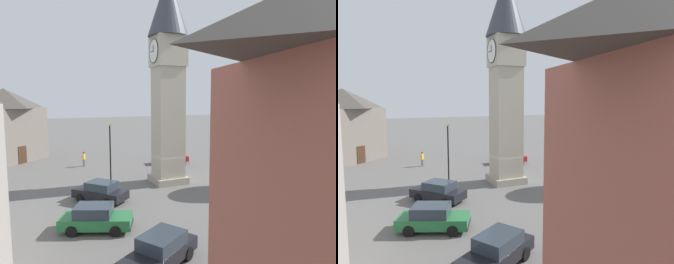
% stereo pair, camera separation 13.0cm
% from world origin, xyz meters
% --- Properties ---
extents(ground_plane, '(200.00, 200.00, 0.00)m').
position_xyz_m(ground_plane, '(0.00, 0.00, 0.00)').
color(ground_plane, '#605E5B').
extents(clock_tower, '(3.64, 3.64, 18.88)m').
position_xyz_m(clock_tower, '(0.00, 0.00, 11.01)').
color(clock_tower, '#A59C89').
rests_on(clock_tower, ground).
extents(car_blue_kerb, '(3.20, 4.46, 1.53)m').
position_xyz_m(car_blue_kerb, '(-7.60, 8.03, 0.76)').
color(car_blue_kerb, '#236B38').
rests_on(car_blue_kerb, ground).
extents(car_silver_kerb, '(4.34, 2.31, 1.53)m').
position_xyz_m(car_silver_kerb, '(11.70, -5.94, 0.76)').
color(car_silver_kerb, white).
rests_on(car_silver_kerb, ground).
extents(car_red_corner, '(4.20, 4.00, 1.53)m').
position_xyz_m(car_red_corner, '(-2.71, 6.78, 0.76)').
color(car_red_corner, black).
rests_on(car_red_corner, ground).
extents(car_white_side, '(4.43, 2.71, 1.53)m').
position_xyz_m(car_white_side, '(3.24, -11.22, 0.76)').
color(car_white_side, gold).
rests_on(car_white_side, ground).
extents(car_black_far, '(3.62, 4.39, 1.53)m').
position_xyz_m(car_black_far, '(-12.59, 6.01, 0.76)').
color(car_black_far, black).
rests_on(car_black_far, ground).
extents(car_green_alley, '(2.43, 4.37, 1.53)m').
position_xyz_m(car_green_alley, '(7.11, -3.55, 0.76)').
color(car_green_alley, red).
rests_on(car_green_alley, ground).
extents(pedestrian, '(0.43, 0.41, 1.69)m').
position_xyz_m(pedestrian, '(9.69, 6.24, 1.01)').
color(pedestrian, '#706656').
rests_on(pedestrian, ground).
extents(tree, '(4.14, 4.14, 6.70)m').
position_xyz_m(tree, '(-5.07, -7.12, 4.60)').
color(tree, brown).
rests_on(tree, ground).
extents(building_terrace_right, '(9.86, 10.10, 8.99)m').
position_xyz_m(building_terrace_right, '(16.31, 14.50, 4.58)').
color(building_terrace_right, slate).
rests_on(building_terrace_right, ground).
extents(lamp_post, '(0.36, 0.36, 5.74)m').
position_xyz_m(lamp_post, '(0.36, 5.29, 3.77)').
color(lamp_post, black).
rests_on(lamp_post, ground).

